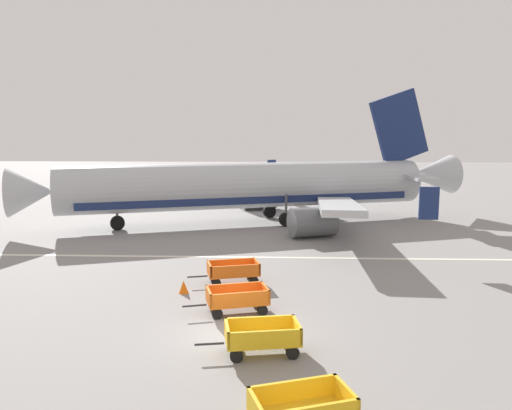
# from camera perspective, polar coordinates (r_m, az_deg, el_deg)

# --- Properties ---
(ground_plane) EXTENTS (220.00, 220.00, 0.00)m
(ground_plane) POSITION_cam_1_polar(r_m,az_deg,el_deg) (19.58, -2.66, -14.26)
(ground_plane) COLOR gray
(apron_stripe) EXTENTS (120.00, 0.36, 0.01)m
(apron_stripe) POSITION_cam_1_polar(r_m,az_deg,el_deg) (30.54, -0.76, -5.94)
(apron_stripe) COLOR silver
(apron_stripe) RESTS_ON ground
(airplane) EXTENTS (36.71, 29.85, 11.34)m
(airplane) POSITION_cam_1_polar(r_m,az_deg,el_deg) (41.64, 0.52, 2.14)
(airplane) COLOR #B2B7BC
(airplane) RESTS_ON ground
(baggage_cart_second_in_row) EXTENTS (3.60, 2.13, 1.07)m
(baggage_cart_second_in_row) POSITION_cam_1_polar(r_m,az_deg,el_deg) (13.64, 5.17, -22.14)
(baggage_cart_second_in_row) COLOR gold
(baggage_cart_second_in_row) RESTS_ON ground
(baggage_cart_third_in_row) EXTENTS (3.62, 1.81, 1.07)m
(baggage_cart_third_in_row) POSITION_cam_1_polar(r_m,az_deg,el_deg) (17.69, 0.68, -14.67)
(baggage_cart_third_in_row) COLOR gold
(baggage_cart_third_in_row) RESTS_ON ground
(baggage_cart_fourth_in_row) EXTENTS (3.62, 2.02, 1.07)m
(baggage_cart_fourth_in_row) POSITION_cam_1_polar(r_m,az_deg,el_deg) (21.39, -2.15, -10.55)
(baggage_cart_fourth_in_row) COLOR orange
(baggage_cart_fourth_in_row) RESTS_ON ground
(baggage_cart_far_end) EXTENTS (3.62, 2.00, 1.07)m
(baggage_cart_far_end) POSITION_cam_1_polar(r_m,az_deg,el_deg) (25.40, -2.61, -7.50)
(baggage_cart_far_end) COLOR orange
(baggage_cart_far_end) RESTS_ON ground
(traffic_cone_near_plane) EXTENTS (0.46, 0.46, 0.60)m
(traffic_cone_near_plane) POSITION_cam_1_polar(r_m,az_deg,el_deg) (24.15, -8.20, -9.15)
(traffic_cone_near_plane) COLOR orange
(traffic_cone_near_plane) RESTS_ON ground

